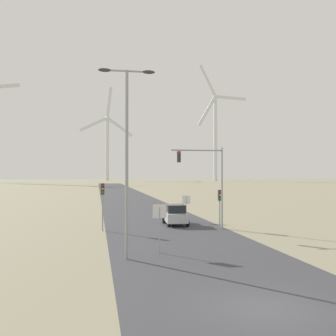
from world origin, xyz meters
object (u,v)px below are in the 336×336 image
Objects in this scene: stop_sign_far at (186,203)px; wind_turbine_center at (215,129)px; stop_sign_near at (160,219)px; traffic_light_mast_overhead at (206,172)px; car_approaching at (175,215)px; streetlamp at (127,141)px; traffic_light_post_near_left at (103,196)px; wind_turbine_left at (107,141)px; traffic_light_post_near_right at (220,200)px.

wind_turbine_center is at bearing 72.01° from stop_sign_far.
traffic_light_mast_overhead is at bearing 58.99° from stop_sign_near.
stop_sign_near is at bearing -105.56° from car_approaching.
streetlamp is 12.43m from traffic_light_mast_overhead.
wind_turbine_center reaches higher than stop_sign_near.
streetlamp is 2.44× the size of car_approaching.
traffic_light_post_near_left reaches higher than stop_sign_near.
car_approaching is at bearing 68.08° from streetlamp.
streetlamp is at bearing -111.92° from car_approaching.
traffic_light_mast_overhead is at bearing -61.10° from car_approaching.
wind_turbine_center is (64.31, -24.02, 6.17)m from wind_turbine_left.
stop_sign_far is 6.49m from traffic_light_mast_overhead.
wind_turbine_left is (5.02, 231.93, 18.87)m from streetlamp.
wind_turbine_left is at bearing 89.25° from stop_sign_near.
traffic_light_mast_overhead reaches higher than stop_sign_near.
traffic_light_mast_overhead is 222.92m from wind_turbine_left.
streetlamp is at bearing -113.77° from stop_sign_far.
wind_turbine_center reaches higher than traffic_light_post_near_right.
traffic_light_post_near_left reaches higher than stop_sign_far.
stop_sign_near is at bearing -71.75° from traffic_light_post_near_left.
stop_sign_near is at bearing 32.44° from streetlamp.
traffic_light_post_near_left is 0.91× the size of car_approaching.
stop_sign_far is 0.37× the size of traffic_light_mast_overhead.
traffic_light_post_near_left is 211.29m from wind_turbine_center.
stop_sign_near is 11.29m from traffic_light_post_near_right.
traffic_light_post_near_right is 0.77× the size of car_approaching.
wind_turbine_center reaches higher than traffic_light_post_near_left.
streetlamp is 4.16× the size of stop_sign_far.
stop_sign_near reaches higher than stop_sign_far.
traffic_light_post_near_left reaches higher than traffic_light_post_near_right.
traffic_light_post_near_right is at bearing -89.08° from wind_turbine_left.
wind_turbine_center is at bearing 70.33° from traffic_light_post_near_left.
traffic_light_mast_overhead is at bearing 54.03° from streetlamp.
wind_turbine_center is (60.74, 197.48, 29.07)m from traffic_light_post_near_right.
stop_sign_far is 5.57m from traffic_light_post_near_right.
wind_turbine_center is at bearing 71.80° from car_approaching.
car_approaching is at bearing 137.88° from traffic_light_post_near_right.
traffic_light_mast_overhead is at bearing -161.37° from traffic_light_post_near_right.
car_approaching is at bearing -123.30° from stop_sign_far.
stop_sign_near is at bearing -90.75° from wind_turbine_left.
streetlamp reaches higher than traffic_light_mast_overhead.
traffic_light_post_near_right is at bearing 50.50° from streetlamp.
wind_turbine_center is at bearing 71.95° from stop_sign_near.
traffic_light_post_near_left is 0.05× the size of wind_turbine_center.
traffic_light_post_near_right is (8.60, 10.43, -4.03)m from streetlamp.
streetlamp is 11.43m from traffic_light_post_near_left.
streetlamp is 15.40m from car_approaching.
wind_turbine_left is at bearing 88.41° from traffic_light_post_near_left.
wind_turbine_left reaches higher than car_approaching.
stop_sign_near is at bearing -125.75° from traffic_light_post_near_right.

